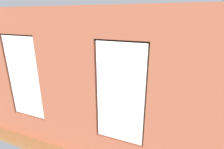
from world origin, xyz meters
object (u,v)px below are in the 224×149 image
candle_jar (115,83)px  media_console (60,81)px  couch_left (181,99)px  table_plant_small (130,84)px  potted_plant_foreground_right (89,63)px  potted_plant_by_left_couch (171,84)px  cup_ceramic (121,87)px  coffee_table (119,88)px  remote_gray (107,86)px  remote_black (119,86)px  papasan_chair (112,70)px  potted_plant_near_tv (52,88)px  tv_flatscreen (58,66)px  potted_plant_corner_near_left (188,70)px  couch_by_window (65,115)px  potted_plant_between_couches (115,112)px  potted_plant_corner_far_left (187,140)px

candle_jar → media_console: (2.40, 0.20, -0.21)m
couch_left → media_console: size_ratio=1.34×
table_plant_small → potted_plant_foreground_right: bearing=-32.8°
table_plant_small → potted_plant_by_left_couch: table_plant_small is taller
cup_ceramic → coffee_table: bearing=-46.6°
cup_ceramic → media_console: (2.67, -0.00, -0.19)m
candle_jar → table_plant_small: (-0.54, -0.04, 0.05)m
cup_ceramic → remote_gray: bearing=0.0°
remote_gray → remote_black: bearing=-86.8°
papasan_chair → cup_ceramic: bearing=121.0°
potted_plant_by_left_couch → potted_plant_near_tv: size_ratio=0.59×
tv_flatscreen → potted_plant_corner_near_left: 5.25m
table_plant_small → remote_gray: size_ratio=1.24×
potted_plant_foreground_right → couch_left: bearing=157.4°
couch_by_window → remote_gray: (-0.32, -2.12, 0.10)m
couch_by_window → potted_plant_between_couches: bearing=-178.3°
potted_plant_corner_far_left → potted_plant_near_tv: size_ratio=1.12×
potted_plant_corner_far_left → tv_flatscreen: bearing=-24.6°
remote_gray → tv_flatscreen: 2.22m
cup_ceramic → potted_plant_corner_far_left: 3.12m
couch_by_window → cup_ceramic: size_ratio=23.44×
coffee_table → remote_black: remote_black is taller
media_console → potted_plant_foreground_right: potted_plant_foreground_right is taller
table_plant_small → potted_plant_near_tv: size_ratio=0.28×
remote_black → potted_plant_near_tv: potted_plant_near_tv is taller
table_plant_small → potted_plant_corner_far_left: 3.11m
potted_plant_corner_near_left → potted_plant_near_tv: size_ratio=1.60×
cup_ceramic → potted_plant_by_left_couch: (-1.64, -1.41, -0.17)m
potted_plant_corner_near_left → potted_plant_near_tv: potted_plant_corner_near_left is taller
coffee_table → potted_plant_between_couches: bearing=108.0°
cup_ceramic → tv_flatscreen: size_ratio=0.07×
remote_black → papasan_chair: 1.83m
media_console → tv_flatscreen: (0.00, -0.00, 0.67)m
coffee_table → remote_black: size_ratio=8.01×
candle_jar → remote_gray: bearing=39.7°
cup_ceramic → table_plant_small: (-0.27, -0.23, 0.07)m
candle_jar → potted_plant_by_left_couch: 2.27m
media_console → couch_by_window: bearing=130.9°
potted_plant_by_left_couch → potted_plant_foreground_right: (4.01, -0.54, 0.30)m
candle_jar → potted_plant_foreground_right: (2.10, -1.74, 0.11)m
potted_plant_corner_near_left → potted_plant_foreground_right: 4.56m
cup_ceramic → couch_by_window: bearing=68.6°
couch_left → couch_by_window: bearing=-52.5°
couch_by_window → table_plant_small: (-1.10, -2.36, 0.20)m
potted_plant_near_tv → potted_plant_corner_near_left: bearing=-144.5°
potted_plant_corner_far_left → potted_plant_foreground_right: bearing=-42.4°
table_plant_small → potted_plant_corner_near_left: (-1.91, -1.76, 0.25)m
couch_left → potted_plant_foreground_right: size_ratio=1.47×
potted_plant_near_tv → table_plant_small: bearing=-151.1°
candle_jar → potted_plant_foreground_right: potted_plant_foreground_right is taller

